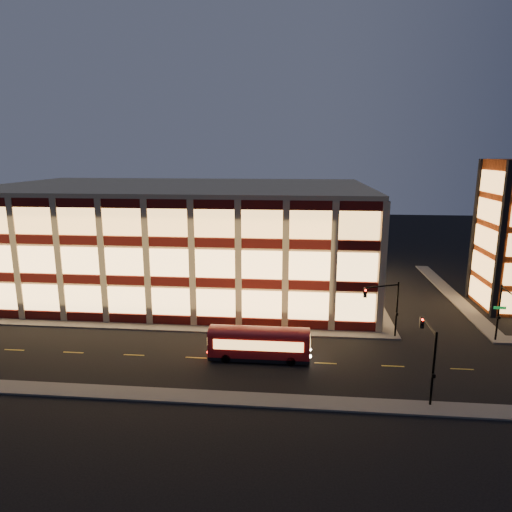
# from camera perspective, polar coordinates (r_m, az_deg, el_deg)

# --- Properties ---
(ground) EXTENTS (200.00, 200.00, 0.00)m
(ground) POSITION_cam_1_polar(r_m,az_deg,el_deg) (50.31, -10.46, -9.30)
(ground) COLOR black
(ground) RESTS_ON ground
(sidewalk_office_south) EXTENTS (54.00, 2.00, 0.15)m
(sidewalk_office_south) POSITION_cam_1_polar(r_m,az_deg,el_deg) (52.04, -13.38, -8.59)
(sidewalk_office_south) COLOR #514F4C
(sidewalk_office_south) RESTS_ON ground
(sidewalk_office_east) EXTENTS (2.00, 30.00, 0.15)m
(sidewalk_office_east) POSITION_cam_1_polar(r_m,az_deg,el_deg) (65.21, 13.80, -4.23)
(sidewalk_office_east) COLOR #514F4C
(sidewalk_office_east) RESTS_ON ground
(sidewalk_tower_west) EXTENTS (2.00, 30.00, 0.15)m
(sidewalk_tower_west) POSITION_cam_1_polar(r_m,az_deg,el_deg) (67.72, 23.07, -4.27)
(sidewalk_tower_west) COLOR #514F4C
(sidewalk_tower_west) RESTS_ON ground
(sidewalk_near) EXTENTS (100.00, 2.00, 0.15)m
(sidewalk_near) POSITION_cam_1_polar(r_m,az_deg,el_deg) (39.17, -15.83, -16.17)
(sidewalk_near) COLOR #514F4C
(sidewalk_near) RESTS_ON ground
(office_building) EXTENTS (50.45, 30.45, 14.50)m
(office_building) POSITION_cam_1_polar(r_m,az_deg,el_deg) (64.80, -9.14, 2.40)
(office_building) COLOR tan
(office_building) RESTS_ON ground
(traffic_signal_far) EXTENTS (3.79, 1.87, 6.00)m
(traffic_signal_far) POSITION_cam_1_polar(r_m,az_deg,el_deg) (48.11, 15.89, -5.41)
(traffic_signal_far) COLOR black
(traffic_signal_far) RESTS_ON ground
(traffic_signal_right) EXTENTS (1.20, 4.37, 6.00)m
(traffic_signal_right) POSITION_cam_1_polar(r_m,az_deg,el_deg) (50.65, 28.79, -5.64)
(traffic_signal_right) COLOR black
(traffic_signal_right) RESTS_ON ground
(traffic_signal_near) EXTENTS (0.32, 4.45, 6.00)m
(traffic_signal_near) POSITION_cam_1_polar(r_m,az_deg,el_deg) (38.10, 20.83, -10.62)
(traffic_signal_near) COLOR black
(traffic_signal_near) RESTS_ON ground
(trolley_bus) EXTENTS (9.25, 2.44, 3.13)m
(trolley_bus) POSITION_cam_1_polar(r_m,az_deg,el_deg) (42.71, 0.40, -10.66)
(trolley_bus) COLOR #95080A
(trolley_bus) RESTS_ON ground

